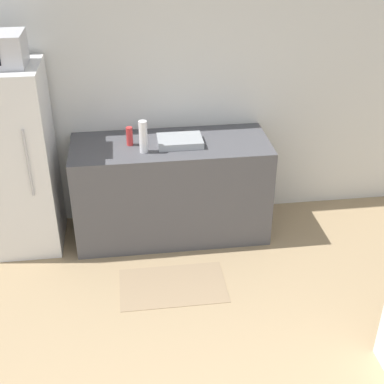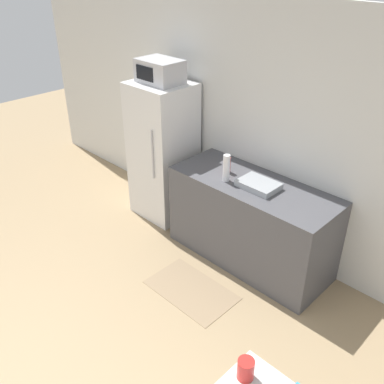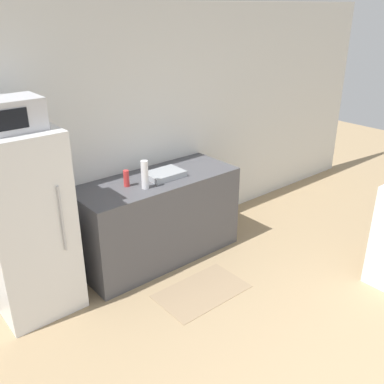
{
  "view_description": "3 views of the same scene",
  "coord_description": "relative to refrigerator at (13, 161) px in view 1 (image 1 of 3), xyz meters",
  "views": [
    {
      "loc": [
        -0.25,
        -1.3,
        2.89
      ],
      "look_at": [
        0.17,
        1.93,
        1.0
      ],
      "focal_mm": 50.0,
      "sensor_mm": 36.0,
      "label": 1
    },
    {
      "loc": [
        2.28,
        -0.14,
        2.96
      ],
      "look_at": [
        -0.09,
        2.26,
        1.02
      ],
      "focal_mm": 40.0,
      "sensor_mm": 36.0,
      "label": 2
    },
    {
      "loc": [
        -2.23,
        -0.43,
        2.55
      ],
      "look_at": [
        0.1,
        2.34,
        0.97
      ],
      "focal_mm": 40.0,
      "sensor_mm": 36.0,
      "label": 3
    }
  ],
  "objects": [
    {
      "name": "counter",
      "position": [
        1.35,
        -0.01,
        -0.37
      ],
      "size": [
        1.75,
        0.69,
        0.92
      ],
      "primitive_type": "cube",
      "color": "#4C4C51",
      "rests_on": "ground_plane"
    },
    {
      "name": "sink_basin",
      "position": [
        1.43,
        -0.04,
        0.12
      ],
      "size": [
        0.39,
        0.28,
        0.06
      ],
      "primitive_type": "cube",
      "color": "#9EA3A8",
      "rests_on": "counter"
    },
    {
      "name": "bottle_tall",
      "position": [
        1.11,
        -0.15,
        0.23
      ],
      "size": [
        0.07,
        0.07,
        0.28
      ],
      "primitive_type": "cylinder",
      "color": "silver",
      "rests_on": "counter"
    },
    {
      "name": "wall_back",
      "position": [
        1.24,
        0.37,
        0.47
      ],
      "size": [
        8.0,
        0.06,
        2.6
      ],
      "primitive_type": "cube",
      "color": "silver",
      "rests_on": "ground_plane"
    },
    {
      "name": "bottle_short",
      "position": [
        1.0,
        0.01,
        0.17
      ],
      "size": [
        0.06,
        0.06,
        0.16
      ],
      "primitive_type": "cylinder",
      "color": "red",
      "rests_on": "counter"
    },
    {
      "name": "refrigerator",
      "position": [
        0.0,
        0.0,
        0.0
      ],
      "size": [
        0.67,
        0.63,
        1.66
      ],
      "color": "silver",
      "rests_on": "ground_plane"
    },
    {
      "name": "kitchen_rug",
      "position": [
        1.27,
        -0.81,
        -0.83
      ],
      "size": [
        0.88,
        0.53,
        0.01
      ],
      "primitive_type": "cube",
      "color": "#937A5B",
      "rests_on": "ground_plane"
    }
  ]
}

